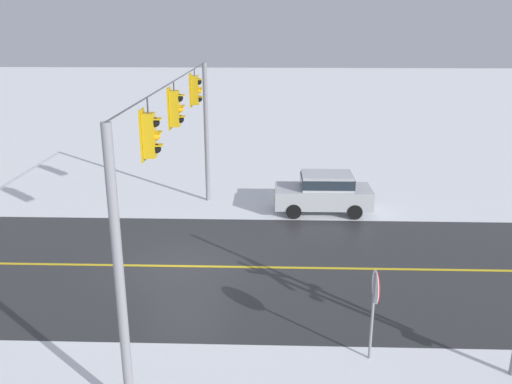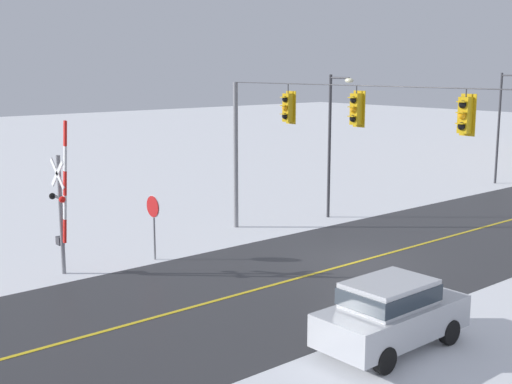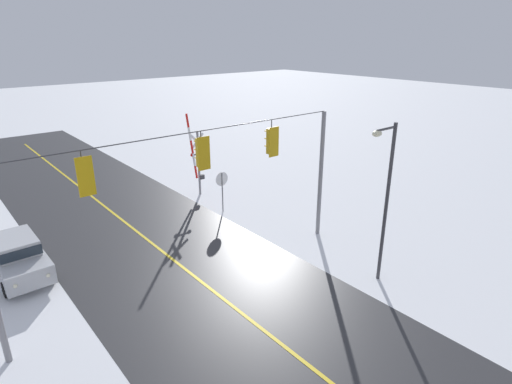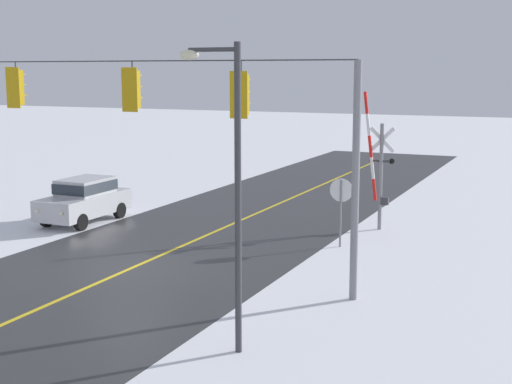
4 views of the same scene
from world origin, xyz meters
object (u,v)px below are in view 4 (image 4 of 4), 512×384
at_px(parked_car_silver, 84,198).
at_px(streetlamp_near, 229,170).
at_px(railroad_crossing, 379,168).
at_px(stop_sign, 341,197).

height_order(parked_car_silver, streetlamp_near, streetlamp_near).
bearing_deg(railroad_crossing, streetlamp_near, 90.76).
distance_m(stop_sign, railroad_crossing, 3.32).
distance_m(stop_sign, parked_car_silver, 10.50).
xyz_separation_m(stop_sign, railroad_crossing, (-0.46, -3.23, 0.63)).
xyz_separation_m(parked_car_silver, streetlamp_near, (-11.11, 9.66, 2.96)).
bearing_deg(streetlamp_near, parked_car_silver, -41.00).
height_order(stop_sign, parked_car_silver, stop_sign).
bearing_deg(railroad_crossing, stop_sign, 81.84).
bearing_deg(parked_car_silver, railroad_crossing, -162.44).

